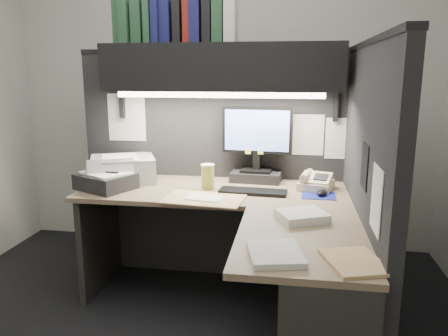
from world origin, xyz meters
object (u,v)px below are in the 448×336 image
Objects in this scene: desk at (256,272)px; telephone at (316,183)px; printer at (123,169)px; coffee_cup at (208,178)px; keyboard at (253,192)px; overhead_shelf at (222,68)px; notebook_stack at (106,181)px; monitor at (257,152)px.

desk is 0.81m from telephone.
printer reaches higher than desk.
coffee_cup is 0.37× the size of printer.
overhead_shelf is at bearing 137.52° from keyboard.
overhead_shelf is 0.97m from printer.
printer is at bearing 81.99° from notebook_stack.
overhead_shelf is at bearing 72.29° from coffee_cup.
notebook_stack is (-0.03, -0.22, -0.03)m from printer.
desk is 4.03× the size of printer.
keyboard is 1.27× the size of notebook_stack.
monitor reaches higher than printer.
monitor reaches higher than desk.
monitor is 2.40× the size of telephone.
printer is 1.27× the size of notebook_stack.
desk is at bearing -78.68° from keyboard.
overhead_shelf is 0.72m from coffee_cup.
printer reaches higher than keyboard.
keyboard is (-0.06, 0.50, 0.30)m from desk.
desk is at bearing -24.46° from notebook_stack.
overhead_shelf is 0.83m from keyboard.
monitor is at bearing 16.21° from overhead_shelf.
telephone is at bearing 26.66° from keyboard.
keyboard is at bearing -46.47° from overhead_shelf.
overhead_shelf is at bearing 111.79° from desk.
keyboard is at bearing 97.33° from desk.
keyboard is at bearing -9.96° from coffee_cup.
monitor reaches higher than coffee_cup.
overhead_shelf is 0.97m from telephone.
telephone reaches higher than keyboard.
desk is at bearing -68.21° from overhead_shelf.
keyboard is (0.01, -0.31, -0.19)m from monitor.
overhead_shelf is 0.61m from monitor.
coffee_cup is at bearing 8.22° from notebook_stack.
monitor is at bearing 95.26° from keyboard.
overhead_shelf is 3.67× the size of printer.
telephone is at bearing 8.70° from notebook_stack.
notebook_stack is (-1.02, 0.46, 0.34)m from desk.
monitor reaches higher than notebook_stack.
telephone is (0.33, 0.67, 0.33)m from desk.
coffee_cup is (-0.30, 0.05, 0.07)m from keyboard.
monitor is (0.23, 0.07, -0.57)m from overhead_shelf.
printer is at bearing -165.84° from telephone.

